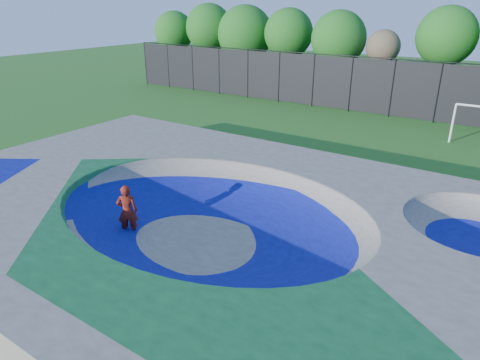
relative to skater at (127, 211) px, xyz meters
The scene contains 6 objects.
ground 3.05m from the skater, 23.39° to the left, with size 120.00×120.00×0.00m, color #235C19.
skate_deck 2.90m from the skater, 23.39° to the left, with size 22.00×14.00×1.50m, color gray.
skater is the anchor object (origin of this frame).
skateboard 0.93m from the skater, ahead, with size 0.78×0.22×0.05m, color black.
fence 22.34m from the skater, 83.16° to the left, with size 48.09×0.09×4.04m.
treeline 28.15m from the skater, 80.89° to the left, with size 52.36×6.82×8.16m.
Camera 1 is at (7.79, -9.88, 7.51)m, focal length 32.00 mm.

